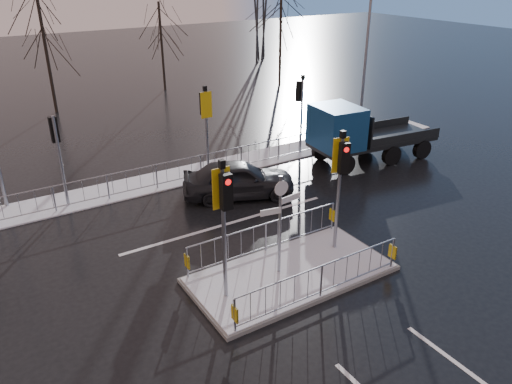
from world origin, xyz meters
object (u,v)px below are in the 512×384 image
traffic_island (291,264)px  car_far_lane (239,179)px  flatbed_truck (352,133)px  street_lamp_right (367,52)px

traffic_island → car_far_lane: 5.76m
flatbed_truck → street_lamp_right: (3.01, 2.58, 2.91)m
traffic_island → street_lamp_right: (10.58, 8.49, 4.00)m
traffic_island → car_far_lane: traffic_island is taller
car_far_lane → flatbed_truck: bearing=-64.4°
traffic_island → car_far_lane: bearing=75.2°
traffic_island → flatbed_truck: bearing=38.0°
car_far_lane → flatbed_truck: (6.10, 0.35, 0.74)m
street_lamp_right → flatbed_truck: bearing=-139.4°
flatbed_truck → street_lamp_right: 4.92m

